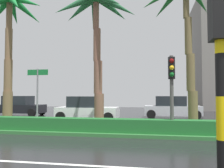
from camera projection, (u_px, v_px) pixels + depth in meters
The scene contains 12 objects.
ground_plane at pixel (54, 127), 13.71m from camera, with size 90.00×42.00×0.10m, color black.
median_strip at pixel (46, 127), 12.73m from camera, with size 85.50×4.00×0.15m, color #2D6B33.
median_hedge at pixel (33, 123), 11.37m from camera, with size 76.50×0.70×0.60m.
palm_tree_centre_left at pixel (10, 18), 14.05m from camera, with size 4.34×4.29×8.06m.
palm_tree_centre at pixel (96, 16), 12.69m from camera, with size 4.48×4.57×7.54m.
palm_tree_centre_right at pixel (187, 2), 12.15m from camera, with size 4.75×4.92×8.08m.
traffic_signal_median_right at pixel (172, 80), 10.24m from camera, with size 0.28×0.43×3.41m.
street_name_sign at pixel (37, 90), 11.77m from camera, with size 1.10×0.08×3.00m.
traffic_signal_foreground at pixel (220, 48), 3.37m from camera, with size 0.28×0.43×3.66m.
car_in_traffic_second at pixel (19, 106), 20.70m from camera, with size 4.30×2.02×1.72m.
car_in_traffic_third at pixel (87, 109), 16.52m from camera, with size 4.30×2.02×1.72m.
car_in_traffic_fourth at pixel (172, 107), 18.48m from camera, with size 4.30×2.02×1.72m.
Camera 1 is at (5.80, -3.99, 1.86)m, focal length 37.61 mm.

